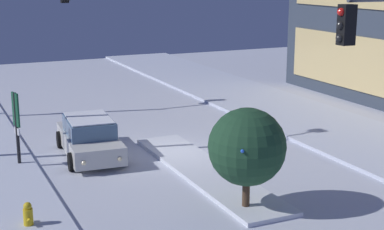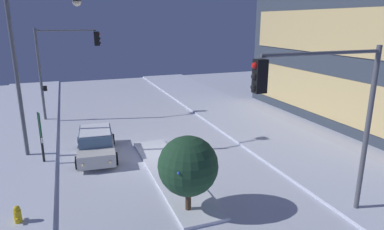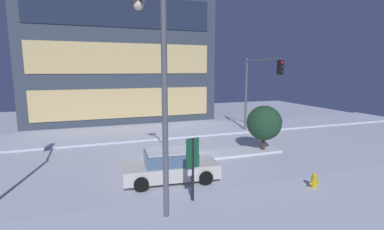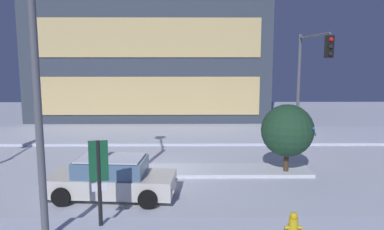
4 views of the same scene
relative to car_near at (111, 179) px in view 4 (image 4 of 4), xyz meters
The scene contains 9 objects.
ground 3.26m from the car_near, 68.52° to the left, with size 52.00×52.00×0.00m, color silver.
curb_strip_far 10.68m from the car_near, 83.72° to the left, with size 52.00×5.20×0.14m, color silver.
median_strip 4.76m from the car_near, 40.52° to the left, with size 9.00×1.80×0.14m, color silver.
car_near is the anchor object (origin of this frame).
traffic_light_corner_far_right 11.99m from the car_near, 36.96° to the left, with size 0.32×4.95×6.27m.
street_lamp_arched 5.49m from the car_near, 114.90° to the right, with size 0.65×3.50×8.35m.
fire_hydrant 6.54m from the car_near, 29.55° to the right, with size 0.48×0.26×0.78m.
parking_info_sign 2.80m from the car_near, 85.92° to the right, with size 0.55×0.17×2.69m.
decorated_tree_median 7.59m from the car_near, 21.37° to the left, with size 2.24×2.24×3.04m.
Camera 4 is at (1.59, -16.31, 5.07)m, focal length 36.13 mm.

